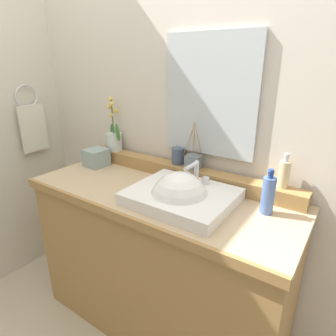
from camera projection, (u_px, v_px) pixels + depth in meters
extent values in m
cube|color=beige|center=(161.00, 325.00, 1.80)|extent=(3.15, 3.74, 0.10)
cube|color=beige|center=(199.00, 86.00, 1.60)|extent=(3.15, 0.20, 2.75)
cube|color=#A37843|center=(160.00, 264.00, 1.63)|extent=(1.39, 0.54, 0.84)
cube|color=tan|center=(159.00, 195.00, 1.48)|extent=(1.42, 0.56, 0.04)
cube|color=#A37843|center=(122.00, 218.00, 1.26)|extent=(1.42, 0.02, 0.04)
cube|color=#A37843|center=(182.00, 172.00, 1.63)|extent=(1.34, 0.09, 0.08)
cube|color=white|center=(181.00, 196.00, 1.36)|extent=(0.48, 0.40, 0.06)
sphere|color=white|center=(179.00, 201.00, 1.35)|extent=(0.28, 0.28, 0.28)
cylinder|color=silver|center=(196.00, 172.00, 1.44)|extent=(0.02, 0.02, 0.10)
cylinder|color=silver|center=(191.00, 166.00, 1.38)|extent=(0.02, 0.11, 0.02)
sphere|color=silver|center=(197.00, 163.00, 1.42)|extent=(0.03, 0.03, 0.03)
cylinder|color=silver|center=(187.00, 176.00, 1.48)|extent=(0.03, 0.03, 0.04)
cylinder|color=silver|center=(206.00, 181.00, 1.42)|extent=(0.03, 0.03, 0.04)
ellipsoid|color=silver|center=(171.00, 176.00, 1.50)|extent=(0.07, 0.04, 0.02)
cylinder|color=silver|center=(114.00, 142.00, 1.88)|extent=(0.10, 0.10, 0.11)
cylinder|color=tan|center=(114.00, 134.00, 1.86)|extent=(0.09, 0.09, 0.01)
cylinder|color=#476B38|center=(112.00, 117.00, 1.82)|extent=(0.01, 0.01, 0.21)
ellipsoid|color=#387033|center=(112.00, 130.00, 1.89)|extent=(0.04, 0.04, 0.08)
ellipsoid|color=#387033|center=(118.00, 132.00, 1.82)|extent=(0.04, 0.04, 0.11)
sphere|color=gold|center=(111.00, 115.00, 1.82)|extent=(0.03, 0.03, 0.03)
sphere|color=gold|center=(116.00, 111.00, 1.82)|extent=(0.03, 0.03, 0.03)
sphere|color=gold|center=(109.00, 107.00, 1.81)|extent=(0.02, 0.02, 0.02)
sphere|color=gold|center=(112.00, 104.00, 1.78)|extent=(0.03, 0.03, 0.03)
sphere|color=gold|center=(111.00, 99.00, 1.80)|extent=(0.03, 0.03, 0.03)
cylinder|color=beige|center=(284.00, 174.00, 1.32)|extent=(0.05, 0.05, 0.13)
cylinder|color=silver|center=(286.00, 160.00, 1.30)|extent=(0.02, 0.02, 0.02)
cylinder|color=silver|center=(287.00, 156.00, 1.29)|extent=(0.02, 0.02, 0.02)
cylinder|color=silver|center=(286.00, 156.00, 1.28)|extent=(0.01, 0.03, 0.01)
cylinder|color=#404D60|center=(178.00, 156.00, 1.64)|extent=(0.07, 0.07, 0.09)
cube|color=slate|center=(193.00, 162.00, 1.56)|extent=(0.07, 0.07, 0.08)
cylinder|color=#9E7A4C|center=(196.00, 145.00, 1.52)|extent=(0.03, 0.00, 0.14)
cylinder|color=#9E7A4C|center=(198.00, 140.00, 1.53)|extent=(0.03, 0.05, 0.19)
cylinder|color=#9E7A4C|center=(194.00, 141.00, 1.54)|extent=(0.03, 0.04, 0.16)
cylinder|color=#9E7A4C|center=(189.00, 140.00, 1.54)|extent=(0.07, 0.01, 0.19)
cylinder|color=#9E7A4C|center=(190.00, 140.00, 1.51)|extent=(0.03, 0.04, 0.19)
cylinder|color=#9E7A4C|center=(194.00, 141.00, 1.50)|extent=(0.02, 0.03, 0.19)
cylinder|color=#5171B4|center=(268.00, 196.00, 1.24)|extent=(0.06, 0.06, 0.17)
cylinder|color=navy|center=(271.00, 176.00, 1.21)|extent=(0.02, 0.02, 0.02)
cylinder|color=navy|center=(271.00, 172.00, 1.20)|extent=(0.03, 0.03, 0.02)
cylinder|color=navy|center=(270.00, 172.00, 1.19)|extent=(0.01, 0.03, 0.01)
cube|color=#879F9A|center=(96.00, 158.00, 1.82)|extent=(0.14, 0.14, 0.11)
cube|color=silver|center=(210.00, 96.00, 1.46)|extent=(0.51, 0.02, 0.61)
torus|color=silver|center=(27.00, 96.00, 1.97)|extent=(0.01, 0.16, 0.16)
cube|color=silver|center=(33.00, 128.00, 2.03)|extent=(0.02, 0.19, 0.33)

